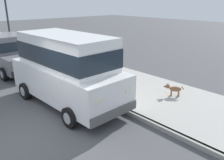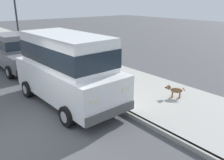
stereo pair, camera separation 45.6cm
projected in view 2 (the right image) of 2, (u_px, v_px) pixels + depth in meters
name	position (u px, v px, depth m)	size (l,w,h in m)	color
ground_plane	(22.00, 138.00, 6.44)	(80.00, 80.00, 0.00)	#4C4C4F
curb	(112.00, 105.00, 8.32)	(0.16, 64.00, 0.14)	gray
sidewalk	(147.00, 93.00, 9.39)	(3.60, 64.00, 0.14)	#A8A59E
car_white_van	(67.00, 66.00, 8.27)	(2.26, 4.96, 2.52)	white
car_grey_sedan	(16.00, 51.00, 12.57)	(2.14, 4.65, 1.92)	slate
dog_brown	(175.00, 90.00, 8.71)	(0.51, 0.63, 0.49)	brown
fire_hydrant	(82.00, 74.00, 10.41)	(0.34, 0.24, 0.72)	gold
street_lamp	(16.00, 11.00, 15.37)	(0.36, 0.36, 4.42)	#2D2D33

